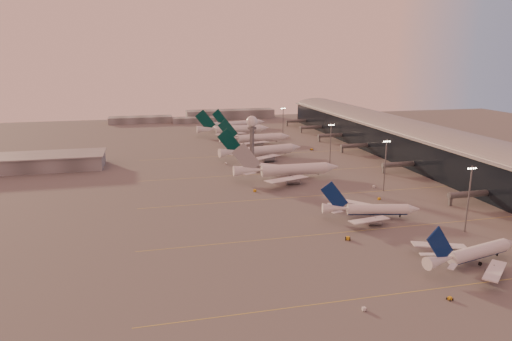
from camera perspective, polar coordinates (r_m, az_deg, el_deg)
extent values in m
plane|color=#5B5858|center=(158.53, 7.58, -9.41)|extent=(700.00, 700.00, 0.00)
cube|color=gold|center=(144.90, 24.22, -12.97)|extent=(180.00, 0.25, 0.02)
cube|color=gold|center=(179.02, 15.50, -7.01)|extent=(180.00, 0.25, 0.02)
cube|color=gold|center=(217.14, 9.83, -2.95)|extent=(180.00, 0.25, 0.02)
cube|color=gold|center=(257.49, 5.92, -0.11)|extent=(180.00, 0.25, 0.02)
cube|color=gold|center=(303.86, 2.82, 2.14)|extent=(180.00, 0.25, 0.02)
cube|color=black|center=(298.61, 19.62, 2.88)|extent=(36.00, 360.00, 18.00)
cylinder|color=slate|center=(297.12, 19.76, 4.58)|extent=(10.08, 360.00, 10.08)
cube|color=slate|center=(297.09, 19.76, 4.62)|extent=(40.00, 362.00, 0.80)
cylinder|color=slate|center=(220.11, 25.28, -2.68)|extent=(22.00, 2.80, 2.80)
cube|color=slate|center=(214.74, 23.12, -3.49)|extent=(1.20, 1.20, 4.40)
cylinder|color=slate|center=(266.00, 17.60, 0.75)|extent=(22.00, 2.80, 2.80)
cube|color=slate|center=(261.57, 15.68, 0.15)|extent=(1.20, 1.20, 4.40)
cylinder|color=slate|center=(314.13, 12.41, 3.06)|extent=(22.00, 2.80, 2.80)
cube|color=slate|center=(310.39, 10.72, 2.58)|extent=(1.20, 1.20, 4.40)
cylinder|color=slate|center=(351.76, 9.46, 4.36)|extent=(22.00, 2.80, 2.80)
cube|color=slate|center=(348.42, 7.92, 3.94)|extent=(1.20, 1.20, 4.40)
cylinder|color=slate|center=(390.28, 7.08, 5.39)|extent=(22.00, 2.80, 2.80)
cube|color=slate|center=(387.27, 5.68, 5.02)|extent=(1.20, 1.20, 4.40)
cylinder|color=slate|center=(427.58, 5.21, 6.20)|extent=(22.00, 2.80, 2.80)
cube|color=slate|center=(424.84, 3.92, 5.86)|extent=(1.20, 1.20, 4.40)
cube|color=slate|center=(289.28, -26.40, 0.86)|extent=(80.00, 25.00, 8.00)
cube|color=slate|center=(288.46, -26.49, 1.68)|extent=(82.00, 27.00, 0.60)
cylinder|color=slate|center=(267.02, -0.51, 2.90)|extent=(2.60, 2.60, 22.00)
cylinder|color=slate|center=(265.02, -0.52, 5.34)|extent=(5.20, 5.20, 1.20)
sphere|color=silver|center=(264.46, -0.52, 6.17)|extent=(6.40, 6.40, 6.40)
cylinder|color=slate|center=(263.97, -0.52, 6.97)|extent=(0.16, 0.16, 2.00)
cylinder|color=slate|center=(182.45, 25.02, -3.31)|extent=(0.56, 0.56, 25.00)
cube|color=slate|center=(179.50, 25.42, 0.36)|extent=(3.60, 0.25, 0.25)
sphere|color=#FFEABF|center=(178.66, 25.03, 0.21)|extent=(0.56, 0.56, 0.56)
sphere|color=#FFEABF|center=(179.28, 25.28, 0.22)|extent=(0.56, 0.56, 0.56)
sphere|color=#FFEABF|center=(179.90, 25.53, 0.24)|extent=(0.56, 0.56, 0.56)
sphere|color=#FFEABF|center=(180.52, 25.78, 0.26)|extent=(0.56, 0.56, 0.56)
cylinder|color=slate|center=(224.80, 15.84, 0.60)|extent=(0.56, 0.56, 25.00)
cube|color=slate|center=(222.41, 16.04, 3.61)|extent=(3.60, 0.25, 0.25)
sphere|color=#FFEABF|center=(221.76, 15.70, 3.50)|extent=(0.56, 0.56, 0.56)
sphere|color=#FFEABF|center=(222.24, 15.92, 3.50)|extent=(0.56, 0.56, 0.56)
sphere|color=#FFEABF|center=(222.73, 16.15, 3.51)|extent=(0.56, 0.56, 0.56)
sphere|color=#FFEABF|center=(223.22, 16.37, 3.52)|extent=(0.56, 0.56, 0.56)
cylinder|color=slate|center=(270.98, 9.30, 3.20)|extent=(0.56, 0.56, 25.00)
cube|color=slate|center=(269.01, 9.40, 5.71)|extent=(3.60, 0.25, 0.25)
sphere|color=#FFEABF|center=(268.49, 9.10, 5.62)|extent=(0.56, 0.56, 0.56)
sphere|color=#FFEABF|center=(268.87, 9.30, 5.62)|extent=(0.56, 0.56, 0.56)
sphere|color=#FFEABF|center=(269.26, 9.49, 5.63)|extent=(0.56, 0.56, 0.56)
sphere|color=#FFEABF|center=(269.65, 9.69, 5.63)|extent=(0.56, 0.56, 0.56)
cylinder|color=slate|center=(353.94, 3.40, 5.90)|extent=(0.56, 0.56, 25.00)
cube|color=slate|center=(352.43, 3.42, 7.83)|extent=(3.60, 0.25, 0.25)
sphere|color=#FFEABF|center=(352.05, 3.19, 7.76)|extent=(0.56, 0.56, 0.56)
sphere|color=#FFEABF|center=(352.33, 3.35, 7.76)|extent=(0.56, 0.56, 0.56)
sphere|color=#FFEABF|center=(352.62, 3.50, 7.76)|extent=(0.56, 0.56, 0.56)
sphere|color=#FFEABF|center=(352.91, 3.66, 7.77)|extent=(0.56, 0.56, 0.56)
cube|color=slate|center=(459.27, -14.21, 6.19)|extent=(60.00, 18.00, 6.00)
cube|color=slate|center=(476.33, -3.26, 7.04)|extent=(90.00, 20.00, 9.00)
cube|color=slate|center=(451.48, -7.83, 6.29)|extent=(40.00, 15.00, 5.00)
cylinder|color=silver|center=(160.10, 26.06, -9.27)|extent=(24.30, 9.35, 4.09)
cylinder|color=navy|center=(160.44, 26.02, -9.57)|extent=(23.58, 8.13, 2.94)
cone|color=silver|center=(171.14, 29.04, -8.14)|extent=(5.44, 5.02, 4.09)
cone|color=silver|center=(147.50, 21.93, -10.60)|extent=(10.72, 6.23, 4.09)
cube|color=silver|center=(150.62, 27.67, -11.22)|extent=(15.75, 14.41, 1.28)
cylinder|color=gray|center=(154.81, 27.53, -11.28)|extent=(5.12, 3.63, 2.66)
cube|color=gray|center=(154.35, 27.58, -10.89)|extent=(0.37, 0.33, 1.63)
cube|color=silver|center=(161.80, 21.92, -8.86)|extent=(17.81, 8.39, 1.28)
cylinder|color=gray|center=(163.19, 23.18, -9.50)|extent=(5.12, 3.63, 2.66)
cube|color=gray|center=(162.76, 23.21, -9.12)|extent=(0.37, 0.33, 1.63)
cube|color=navy|center=(145.19, 21.98, -8.83)|extent=(11.01, 2.88, 12.18)
cube|color=silver|center=(144.80, 23.33, -11.17)|extent=(4.71, 4.27, 0.27)
cube|color=silver|center=(150.26, 20.62, -9.97)|extent=(4.92, 2.75, 0.27)
cylinder|color=black|center=(168.09, 27.89, -9.42)|extent=(0.54, 0.54, 1.08)
cylinder|color=black|center=(161.00, 24.85, -10.06)|extent=(1.27, 0.79, 1.18)
cylinder|color=black|center=(158.42, 26.19, -10.61)|extent=(1.27, 0.79, 1.18)
cylinder|color=silver|center=(188.03, 14.96, -4.87)|extent=(24.29, 9.17, 4.08)
cylinder|color=navy|center=(188.32, 14.94, -5.13)|extent=(23.57, 7.95, 2.94)
cone|color=silver|center=(192.42, 19.07, -4.74)|extent=(5.41, 4.99, 4.08)
cone|color=silver|center=(183.96, 9.84, -4.84)|extent=(10.70, 6.16, 4.08)
cube|color=silver|center=(177.60, 13.97, -6.18)|extent=(17.78, 8.51, 1.28)
cylinder|color=gray|center=(181.15, 14.65, -6.45)|extent=(5.10, 3.59, 2.65)
cube|color=gray|center=(180.75, 14.67, -6.11)|extent=(0.37, 0.33, 1.63)
cube|color=silver|center=(195.97, 12.50, -4.16)|extent=(15.80, 14.31, 1.28)
cylinder|color=gray|center=(195.07, 13.47, -4.88)|extent=(5.10, 3.59, 2.65)
cube|color=gray|center=(194.71, 13.48, -4.56)|extent=(0.37, 0.33, 1.63)
cube|color=navy|center=(182.31, 9.76, -3.35)|extent=(11.02, 2.79, 12.16)
cube|color=silver|center=(179.64, 10.13, -5.29)|extent=(4.92, 2.78, 0.27)
cube|color=silver|center=(188.26, 9.60, -4.36)|extent=(4.71, 4.25, 0.27)
cylinder|color=black|center=(191.60, 17.54, -5.58)|extent=(0.54, 0.54, 1.07)
cylinder|color=black|center=(190.55, 14.15, -5.44)|extent=(1.27, 0.78, 1.18)
cylinder|color=black|center=(186.26, 14.52, -5.92)|extent=(1.27, 0.78, 1.18)
cylinder|color=silver|center=(241.61, 4.81, -0.10)|extent=(35.49, 5.86, 5.54)
cylinder|color=silver|center=(241.92, 4.80, -0.38)|extent=(34.77, 4.30, 3.99)
cone|color=silver|center=(248.73, 9.45, 0.17)|extent=(6.91, 5.60, 5.54)
cone|color=silver|center=(235.18, -1.04, -0.27)|extent=(14.91, 5.67, 5.54)
cube|color=silver|center=(225.76, 3.84, -1.35)|extent=(25.29, 16.97, 1.64)
cylinder|color=gray|center=(230.80, 4.60, -1.60)|extent=(6.89, 3.66, 3.60)
cube|color=gray|center=(230.46, 4.61, -1.29)|extent=(0.27, 0.23, 2.22)
cube|color=silver|center=(253.21, 1.93, 0.38)|extent=(25.17, 17.32, 1.64)
cylinder|color=gray|center=(251.60, 3.07, -0.25)|extent=(6.89, 3.66, 3.60)
cube|color=gray|center=(251.29, 3.07, 0.03)|extent=(0.27, 0.23, 2.22)
cube|color=#93959A|center=(233.50, -1.23, 1.28)|extent=(15.35, 0.45, 16.44)
cube|color=silver|center=(228.59, -0.76, -0.66)|extent=(7.30, 5.27, 0.22)
cube|color=silver|center=(241.61, -1.45, 0.15)|extent=(7.29, 5.36, 0.22)
cylinder|color=black|center=(246.79, 7.77, -0.69)|extent=(0.45, 0.45, 0.89)
cylinder|color=black|center=(243.44, 4.01, -0.79)|extent=(0.99, 0.46, 0.98)
cylinder|color=black|center=(239.81, 4.28, -1.02)|extent=(0.99, 0.46, 0.98)
cylinder|color=silver|center=(289.56, 1.37, 2.36)|extent=(35.34, 12.35, 5.63)
cylinder|color=silver|center=(289.82, 1.37, 2.11)|extent=(34.34, 10.66, 4.05)
cone|color=silver|center=(299.12, 4.96, 2.69)|extent=(7.73, 6.84, 5.63)
cone|color=silver|center=(279.63, -3.20, 2.07)|extent=(15.46, 8.38, 5.63)
cube|color=silver|center=(273.18, 1.10, 1.43)|extent=(23.34, 20.59, 1.67)
cylinder|color=gray|center=(278.57, 1.58, 1.19)|extent=(7.34, 4.91, 3.66)
cube|color=gray|center=(278.27, 1.58, 1.46)|extent=(0.33, 0.29, 2.25)
cube|color=silver|center=(299.30, -1.35, 2.56)|extent=(25.96, 12.92, 1.67)
cylinder|color=gray|center=(298.36, -0.33, 2.07)|extent=(7.34, 4.91, 3.66)
cube|color=gray|center=(298.08, -0.33, 2.32)|extent=(0.33, 0.29, 2.25)
cube|color=#02322E|center=(278.05, -3.36, 3.41)|extent=(15.26, 3.36, 16.66)
cube|color=silver|center=(273.38, -2.73, 1.82)|extent=(6.91, 6.11, 0.24)
cube|color=silver|center=(285.68, -3.74, 2.34)|extent=(7.18, 4.17, 0.24)
cylinder|color=black|center=(296.23, 3.67, 1.91)|extent=(0.49, 0.49, 0.97)
cylinder|color=black|center=(290.96, 0.68, 1.73)|extent=(1.14, 0.68, 1.07)
cylinder|color=black|center=(287.20, 1.05, 1.56)|extent=(1.14, 0.68, 1.07)
cylinder|color=silver|center=(335.79, 0.50, 3.96)|extent=(33.12, 6.60, 5.31)
cylinder|color=silver|center=(336.00, 0.50, 3.76)|extent=(32.41, 5.09, 3.83)
cone|color=silver|center=(341.70, 3.68, 4.11)|extent=(6.58, 5.56, 5.31)
cone|color=silver|center=(330.02, -3.41, 3.87)|extent=(14.01, 5.85, 5.31)
cube|color=silver|center=(320.67, -0.20, 3.31)|extent=(23.45, 16.83, 1.57)
cylinder|color=gray|center=(325.25, 0.33, 3.07)|extent=(6.51, 3.70, 3.45)
cube|color=gray|center=(325.02, 0.33, 3.29)|extent=(0.28, 0.24, 2.13)
cube|color=silver|center=(347.02, -1.43, 4.13)|extent=(23.95, 15.38, 1.57)
cylinder|color=gray|center=(345.29, -0.64, 3.72)|extent=(6.51, 3.70, 3.45)
cube|color=gray|center=(345.06, -0.64, 3.92)|extent=(0.28, 0.24, 2.13)
cube|color=#02322E|center=(328.81, -3.54, 4.96)|extent=(14.62, 0.89, 15.72)
cube|color=silver|center=(323.82, -3.21, 3.70)|extent=(6.75, 5.12, 0.23)
cube|color=silver|center=(336.08, -3.68, 4.08)|extent=(6.80, 4.76, 0.23)
cylinder|color=black|center=(340.03, 2.53, 3.51)|extent=(0.46, 0.46, 0.92)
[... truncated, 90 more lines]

